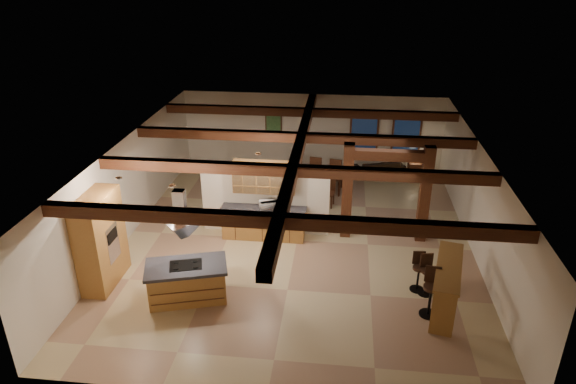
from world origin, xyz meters
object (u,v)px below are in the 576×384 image
(kitchen_island, at_px, (187,281))
(dining_table, at_px, (312,186))
(sofa, at_px, (379,168))
(bar_counter, at_px, (447,280))

(kitchen_island, relative_size, dining_table, 1.12)
(dining_table, bearing_deg, sofa, 18.27)
(kitchen_island, distance_m, bar_counter, 6.16)
(kitchen_island, height_order, sofa, kitchen_island)
(kitchen_island, bearing_deg, sofa, 59.43)
(bar_counter, bearing_deg, kitchen_island, -177.06)
(sofa, xyz_separation_m, bar_counter, (1.16, -8.12, 0.51))
(dining_table, relative_size, sofa, 0.99)
(kitchen_island, height_order, bar_counter, bar_counter)
(dining_table, xyz_separation_m, sofa, (2.40, 2.10, -0.05))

